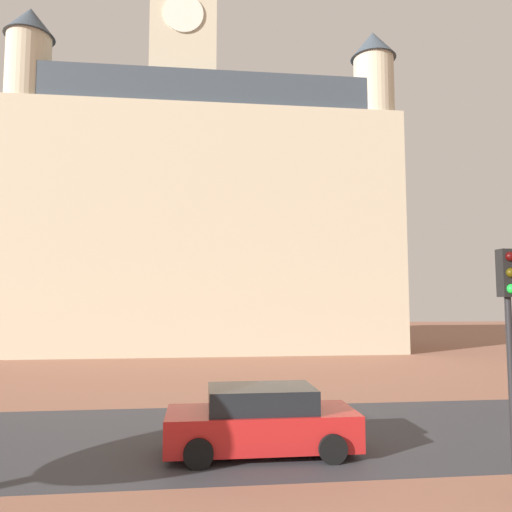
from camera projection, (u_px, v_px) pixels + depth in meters
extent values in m
plane|color=#93604C|center=(259.00, 420.00, 14.32)|extent=(120.00, 120.00, 0.00)
cube|color=#38383D|center=(265.00, 434.00, 12.83)|extent=(120.00, 6.96, 0.00)
cube|color=beige|center=(206.00, 237.00, 35.66)|extent=(26.44, 10.20, 16.31)
cube|color=#38424C|center=(207.00, 114.00, 36.49)|extent=(24.32, 9.38, 2.40)
cube|color=beige|center=(183.00, 164.00, 35.95)|extent=(4.74, 4.74, 27.18)
cylinder|color=silver|center=(183.00, 13.00, 34.47)|extent=(2.84, 0.15, 2.84)
cylinder|color=beige|center=(23.00, 192.00, 30.98)|extent=(2.80, 2.80, 20.79)
cone|color=#38424C|center=(30.00, 23.00, 31.99)|extent=(3.20, 3.20, 2.00)
cylinder|color=beige|center=(376.00, 202.00, 33.61)|extent=(2.80, 2.80, 20.65)
cone|color=#38424C|center=(373.00, 46.00, 34.62)|extent=(3.20, 3.20, 2.00)
cube|color=red|center=(261.00, 427.00, 11.34)|extent=(4.41, 1.82, 0.81)
cube|color=black|center=(261.00, 398.00, 11.40)|extent=(2.47, 1.60, 0.54)
cylinder|color=black|center=(198.00, 453.00, 10.25)|extent=(0.64, 0.22, 0.64)
cylinder|color=black|center=(199.00, 430.00, 12.05)|extent=(0.64, 0.22, 0.64)
cylinder|color=black|center=(332.00, 449.00, 10.57)|extent=(0.64, 0.22, 0.64)
cylinder|color=black|center=(313.00, 427.00, 12.38)|extent=(0.64, 0.22, 0.64)
cylinder|color=black|center=(512.00, 396.00, 8.90)|extent=(0.12, 0.12, 3.61)
cube|color=black|center=(506.00, 273.00, 9.10)|extent=(0.28, 0.24, 0.90)
sphere|color=#390606|center=(510.00, 257.00, 9.00)|extent=(0.18, 0.18, 0.18)
sphere|color=#3C3306|center=(511.00, 273.00, 8.97)|extent=(0.18, 0.18, 0.18)
sphere|color=green|center=(512.00, 289.00, 8.95)|extent=(0.18, 0.18, 0.18)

